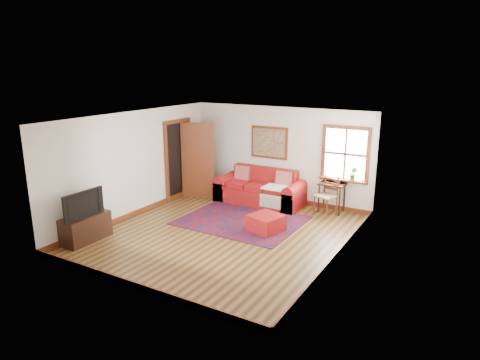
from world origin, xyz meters
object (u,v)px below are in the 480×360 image
Objects in this scene: red_leather_sofa at (260,192)px; red_ottoman at (266,223)px; side_table at (332,188)px; ladder_back_chair at (327,194)px; media_cabinet at (86,228)px.

red_ottoman is (1.04, -1.73, -0.12)m from red_leather_sofa.
red_leather_sofa is 1.90m from side_table.
red_leather_sofa is 2.40× the size of ladder_back_chair.
media_cabinet is (-1.93, -4.07, -0.02)m from red_leather_sofa.
red_leather_sofa reaches higher than media_cabinet.
red_ottoman is at bearing -114.15° from ladder_back_chair.
side_table is at bearing 7.02° from red_leather_sofa.
red_ottoman is at bearing -112.54° from side_table.
red_leather_sofa reaches higher than side_table.
ladder_back_chair is at bearing 0.10° from red_leather_sofa.
red_leather_sofa is at bearing 137.44° from red_ottoman.
ladder_back_chair is at bearing 82.19° from red_ottoman.
media_cabinet is (-3.75, -4.07, -0.24)m from ladder_back_chair.
ladder_back_chair reaches higher than side_table.
ladder_back_chair reaches higher than red_ottoman.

